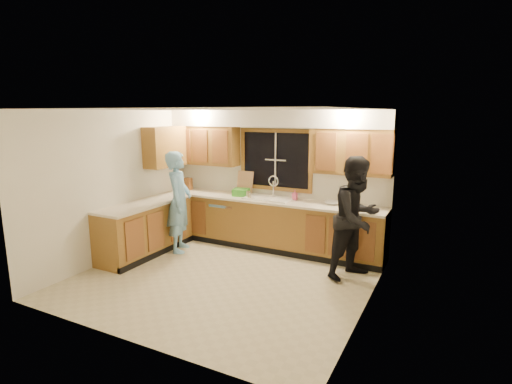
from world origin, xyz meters
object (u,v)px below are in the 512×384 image
at_px(stove, 122,237).
at_px(dish_crate, 241,192).
at_px(dishwasher, 229,221).
at_px(bowl, 332,203).
at_px(sink, 269,202).
at_px(woman, 357,218).
at_px(man, 179,202).
at_px(soap_bottle, 295,195).
at_px(knife_block, 188,184).

height_order(stove, dish_crate, dish_crate).
bearing_deg(dishwasher, bowl, 2.49).
height_order(sink, dishwasher, sink).
relative_size(stove, woman, 0.49).
xyz_separation_m(man, soap_bottle, (1.80, 1.01, 0.11)).
bearing_deg(man, soap_bottle, -85.22).
bearing_deg(knife_block, stove, -87.24).
relative_size(soap_bottle, bowl, 0.76).
xyz_separation_m(knife_block, dish_crate, (1.23, -0.02, -0.06)).
xyz_separation_m(sink, man, (-1.36, -0.87, 0.03)).
distance_m(stove, soap_bottle, 3.04).
bearing_deg(bowl, sink, -176.40).
height_order(dish_crate, soap_bottle, soap_bottle).
xyz_separation_m(sink, knife_block, (-1.82, 0.04, 0.18)).
distance_m(woman, knife_block, 3.62).
xyz_separation_m(stove, knife_block, (-0.02, 1.86, 0.59)).
bearing_deg(dishwasher, stove, -117.69).
distance_m(woman, dish_crate, 2.41).
distance_m(stove, man, 1.15).
height_order(knife_block, soap_bottle, knife_block).
xyz_separation_m(sink, stove, (-1.80, -1.82, -0.41)).
xyz_separation_m(soap_bottle, bowl, (0.71, -0.07, -0.06)).
xyz_separation_m(woman, bowl, (-0.58, 0.69, 0.03)).
bearing_deg(bowl, stove, -147.28).
relative_size(stove, bowl, 3.78).
bearing_deg(man, woman, -109.86).
height_order(woman, dish_crate, woman).
bearing_deg(bowl, man, -159.47).
bearing_deg(stove, knife_block, 90.59).
xyz_separation_m(dish_crate, bowl, (1.74, 0.06, -0.04)).
xyz_separation_m(man, knife_block, (-0.46, 0.91, 0.14)).
xyz_separation_m(stove, man, (0.44, 0.96, 0.45)).
distance_m(dish_crate, bowl, 1.74).
relative_size(sink, stove, 0.96).
xyz_separation_m(sink, woman, (1.74, -0.62, 0.06)).
distance_m(dishwasher, bowl, 2.08).
relative_size(stove, dish_crate, 3.19).
height_order(stove, knife_block, knife_block).
xyz_separation_m(man, woman, (3.09, 0.25, 0.02)).
bearing_deg(man, dish_crate, -65.47).
bearing_deg(woman, stove, 137.27).
bearing_deg(soap_bottle, knife_block, -177.42).
bearing_deg(dish_crate, dishwasher, -173.28).
distance_m(sink, man, 1.61).
relative_size(sink, knife_block, 3.52).
bearing_deg(woman, dish_crate, 103.16).
bearing_deg(dish_crate, bowl, 1.86).
bearing_deg(sink, man, -147.43).
xyz_separation_m(dishwasher, knife_block, (-0.97, 0.05, 0.63)).
relative_size(woman, knife_block, 7.53).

